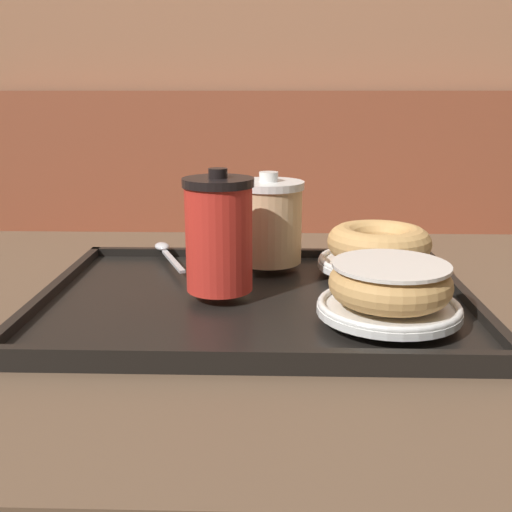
% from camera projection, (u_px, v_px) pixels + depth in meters
% --- Properties ---
extents(wall_behind, '(8.00, 0.05, 2.40)m').
position_uv_depth(wall_behind, '(262.00, 18.00, 1.70)').
color(wall_behind, '#9E6B4C').
rests_on(wall_behind, ground_plane).
extents(booth_bench, '(1.52, 0.44, 1.00)m').
position_uv_depth(booth_bench, '(255.00, 339.00, 1.71)').
color(booth_bench, brown).
rests_on(booth_bench, ground_plane).
extents(cafe_table, '(1.10, 0.79, 0.74)m').
position_uv_depth(cafe_table, '(246.00, 411.00, 0.80)').
color(cafe_table, brown).
rests_on(cafe_table, ground_plane).
extents(serving_tray, '(0.52, 0.39, 0.02)m').
position_uv_depth(serving_tray, '(256.00, 300.00, 0.75)').
color(serving_tray, black).
rests_on(serving_tray, cafe_table).
extents(coffee_cup_front, '(0.09, 0.09, 0.15)m').
position_uv_depth(coffee_cup_front, '(219.00, 234.00, 0.72)').
color(coffee_cup_front, red).
rests_on(coffee_cup_front, serving_tray).
extents(coffee_cup_rear, '(0.10, 0.10, 0.13)m').
position_uv_depth(coffee_cup_rear, '(268.00, 221.00, 0.84)').
color(coffee_cup_rear, '#E0B784').
rests_on(coffee_cup_rear, serving_tray).
extents(plate_with_chocolate_donut, '(0.16, 0.16, 0.01)m').
position_uv_depth(plate_with_chocolate_donut, '(389.00, 307.00, 0.65)').
color(plate_with_chocolate_donut, white).
rests_on(plate_with_chocolate_donut, serving_tray).
extents(donut_chocolate_glazed, '(0.13, 0.13, 0.04)m').
position_uv_depth(donut_chocolate_glazed, '(390.00, 282.00, 0.65)').
color(donut_chocolate_glazed, tan).
rests_on(donut_chocolate_glazed, plate_with_chocolate_donut).
extents(plate_with_plain_donut, '(0.17, 0.17, 0.01)m').
position_uv_depth(plate_with_plain_donut, '(378.00, 262.00, 0.83)').
color(plate_with_plain_donut, white).
rests_on(plate_with_plain_donut, serving_tray).
extents(donut_plain, '(0.14, 0.14, 0.04)m').
position_uv_depth(donut_plain, '(379.00, 242.00, 0.82)').
color(donut_plain, tan).
rests_on(donut_plain, plate_with_plain_donut).
extents(spoon, '(0.07, 0.15, 0.01)m').
position_uv_depth(spoon, '(165.00, 251.00, 0.90)').
color(spoon, silver).
rests_on(spoon, serving_tray).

